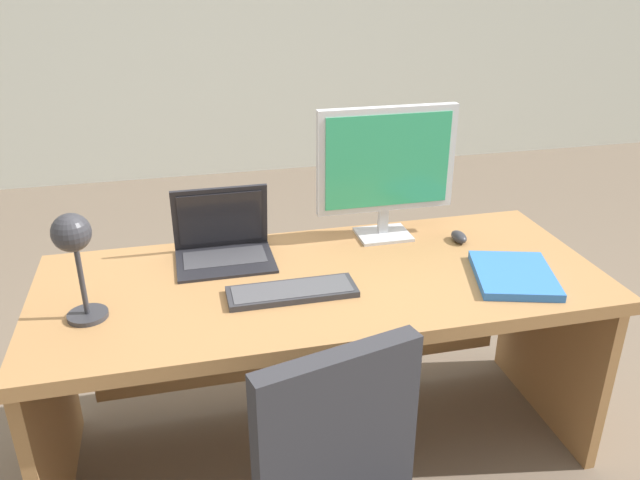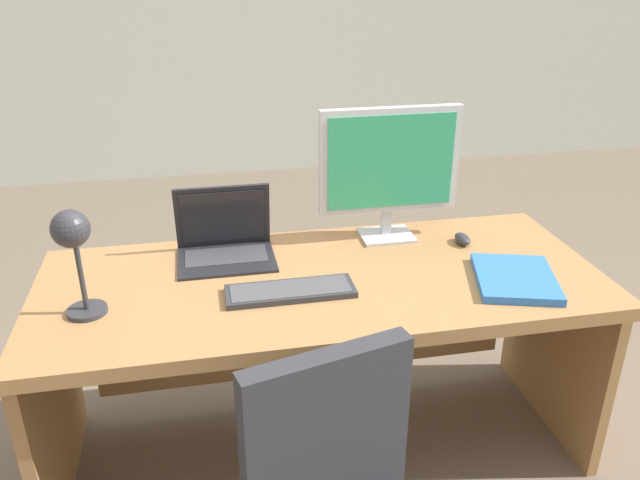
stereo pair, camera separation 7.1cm
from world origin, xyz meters
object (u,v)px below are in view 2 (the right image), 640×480
book (515,278)px  keyboard (290,291)px  laptop (224,235)px  monitor (390,165)px  desk_lamp (73,242)px  desk (320,317)px  mouse (462,239)px

book → keyboard: bearing=174.9°
laptop → book: 1.02m
monitor → desk_lamp: size_ratio=1.51×
desk → book: book is taller
book → mouse: bearing=99.4°
laptop → desk_lamp: bearing=-140.6°
laptop → keyboard: bearing=-61.6°
keyboard → book: book is taller
monitor → mouse: (0.26, -0.12, -0.27)m
book → desk_lamp: bearing=178.0°
monitor → mouse: size_ratio=5.87×
keyboard → mouse: mouse is taller
laptop → mouse: size_ratio=3.82×
laptop → book: (0.93, -0.41, -0.06)m
monitor → keyboard: (-0.43, -0.37, -0.28)m
monitor → mouse: 0.39m
mouse → book: (0.05, -0.32, -0.01)m
desk → desk_lamp: bearing=-168.2°
desk → monitor: monitor is taller
keyboard → book: size_ratio=1.12×
monitor → laptop: (-0.62, -0.03, -0.22)m
desk → keyboard: size_ratio=4.59×
keyboard → mouse: (0.69, 0.25, 0.01)m
monitor → laptop: bearing=-177.6°
monitor → desk_lamp: 1.12m
monitor → book: (0.31, -0.43, -0.28)m
mouse → desk_lamp: size_ratio=0.26×
desk → book: bearing=-18.2°
desk → desk_lamp: 0.88m
desk → book: (0.62, -0.20, 0.20)m
desk → monitor: (0.31, 0.23, 0.47)m
desk → book: size_ratio=5.12×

